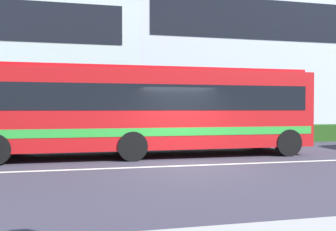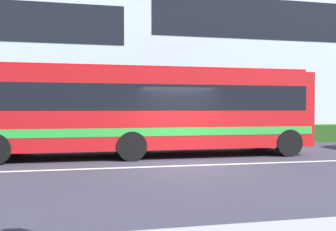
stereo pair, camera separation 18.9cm
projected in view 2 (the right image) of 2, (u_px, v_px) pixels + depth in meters
name	position (u px, v px, depth m)	size (l,w,h in m)	color
ground_plane	(187.00, 166.00, 9.77)	(160.00, 160.00, 0.00)	#393543
lane_centre_line	(187.00, 166.00, 9.76)	(60.00, 0.16, 0.01)	silver
hedge_row_far	(163.00, 135.00, 15.83)	(23.47, 1.10, 0.89)	#27551A
apartment_block_right	(242.00, 52.00, 27.14)	(18.67, 11.87, 13.40)	silver
transit_bus	(150.00, 108.00, 11.93)	(12.08, 2.66, 3.25)	red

